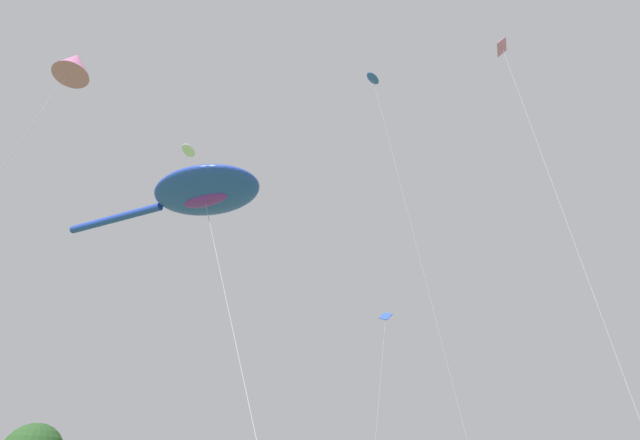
# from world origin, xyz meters

# --- Properties ---
(big_show_kite) EXTENTS (6.66, 12.10, 13.61)m
(big_show_kite) POSITION_xyz_m (-1.93, 16.74, 13.10)
(big_show_kite) COLOR blue
(big_show_kite) RESTS_ON ground
(small_kite_streamer_purple) EXTENTS (2.84, 1.85, 20.46)m
(small_kite_streamer_purple) POSITION_xyz_m (4.56, 12.88, 19.75)
(small_kite_streamer_purple) COLOR blue
(small_kite_streamer_purple) RESTS_ON ground
(small_kite_box_yellow) EXTENTS (3.12, 1.22, 15.01)m
(small_kite_box_yellow) POSITION_xyz_m (-7.74, 14.00, 14.44)
(small_kite_box_yellow) COLOR pink
(small_kite_box_yellow) RESTS_ON ground
(small_kite_stunt_black) EXTENTS (3.57, 3.05, 23.50)m
(small_kite_stunt_black) POSITION_xyz_m (10.29, 9.01, 20.80)
(small_kite_stunt_black) COLOR pink
(small_kite_stunt_black) RESTS_ON ground
(small_kite_delta_white) EXTENTS (4.40, 2.17, 13.63)m
(small_kite_delta_white) POSITION_xyz_m (14.13, 23.94, 12.26)
(small_kite_delta_white) COLOR blue
(small_kite_delta_white) RESTS_ON ground
(small_kite_tiny_distant) EXTENTS (1.42, 5.41, 21.66)m
(small_kite_tiny_distant) POSITION_xyz_m (-0.50, 25.07, 21.28)
(small_kite_tiny_distant) COLOR white
(small_kite_tiny_distant) RESTS_ON ground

